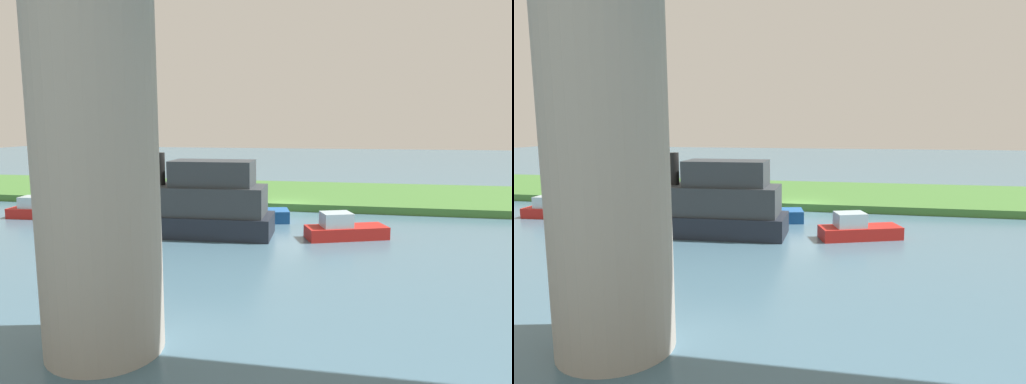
# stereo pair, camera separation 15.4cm
# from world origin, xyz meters

# --- Properties ---
(ground_plane) EXTENTS (160.00, 160.00, 0.00)m
(ground_plane) POSITION_xyz_m (0.00, 0.00, 0.00)
(ground_plane) COLOR #476B7F
(grassy_bank) EXTENTS (80.00, 12.00, 0.50)m
(grassy_bank) POSITION_xyz_m (0.00, -6.00, 0.25)
(grassy_bank) COLOR #427533
(grassy_bank) RESTS_ON ground
(bridge_pylon) EXTENTS (2.95, 2.95, 10.49)m
(bridge_pylon) POSITION_xyz_m (2.16, 19.11, 5.24)
(bridge_pylon) COLOR #9E998E
(bridge_pylon) RESTS_ON ground
(person_on_bank) EXTENTS (0.47, 0.47, 1.39)m
(person_on_bank) POSITION_xyz_m (3.47, -1.06, 1.20)
(person_on_bank) COLOR #2D334C
(person_on_bank) RESTS_ON grassy_bank
(mooring_post) EXTENTS (0.20, 0.20, 0.74)m
(mooring_post) POSITION_xyz_m (1.37, -0.57, 0.87)
(mooring_post) COLOR brown
(mooring_post) RESTS_ON grassy_bank
(houseboat_blue) EXTENTS (8.39, 3.04, 4.25)m
(houseboat_blue) POSITION_xyz_m (3.57, 7.13, 1.57)
(houseboat_blue) COLOR #1E232D
(houseboat_blue) RESTS_ON ground
(motorboat_white) EXTENTS (4.00, 1.60, 1.31)m
(motorboat_white) POSITION_xyz_m (14.51, 4.79, 0.47)
(motorboat_white) COLOR red
(motorboat_white) RESTS_ON ground
(skiff_small) EXTENTS (4.29, 2.72, 1.35)m
(skiff_small) POSITION_xyz_m (-3.87, 6.58, 0.48)
(skiff_small) COLOR red
(skiff_small) RESTS_ON ground
(riverboat_paddlewheel) EXTENTS (4.80, 2.59, 1.52)m
(riverboat_paddlewheel) POSITION_xyz_m (1.70, 3.60, 0.54)
(riverboat_paddlewheel) COLOR #195199
(riverboat_paddlewheel) RESTS_ON ground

